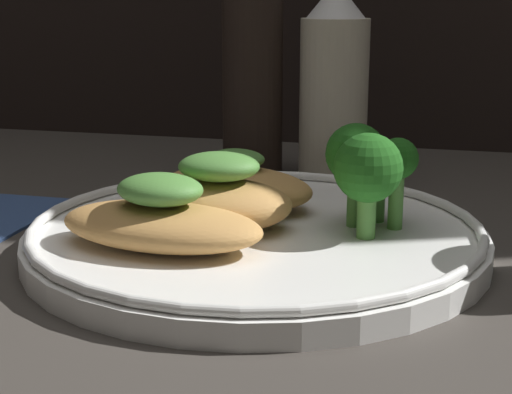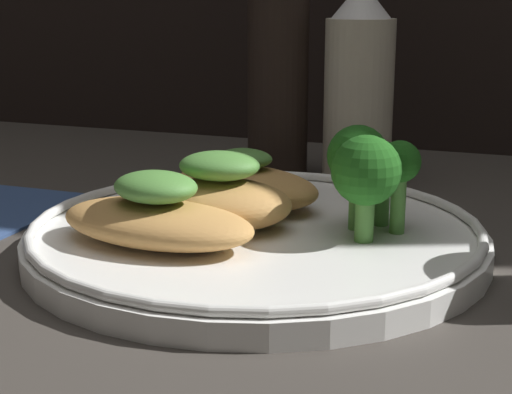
# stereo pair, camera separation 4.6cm
# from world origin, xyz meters

# --- Properties ---
(ground_plane) EXTENTS (1.80, 1.80, 0.01)m
(ground_plane) POSITION_xyz_m (0.00, 0.00, -0.01)
(ground_plane) COLOR #3D3833
(plate) EXTENTS (0.27, 0.27, 0.02)m
(plate) POSITION_xyz_m (0.00, 0.00, 0.01)
(plate) COLOR white
(plate) RESTS_ON ground_plane
(grilled_meat_front) EXTENTS (0.12, 0.07, 0.04)m
(grilled_meat_front) POSITION_xyz_m (-0.04, -0.04, 0.03)
(grilled_meat_front) COLOR tan
(grilled_meat_front) RESTS_ON plate
(grilled_meat_middle) EXTENTS (0.10, 0.08, 0.05)m
(grilled_meat_middle) POSITION_xyz_m (-0.02, -0.01, 0.03)
(grilled_meat_middle) COLOR tan
(grilled_meat_middle) RESTS_ON plate
(grilled_meat_back) EXTENTS (0.12, 0.08, 0.04)m
(grilled_meat_back) POSITION_xyz_m (-0.02, 0.05, 0.03)
(grilled_meat_back) COLOR tan
(grilled_meat_back) RESTS_ON plate
(broccoli_bunch) EXTENTS (0.06, 0.07, 0.06)m
(broccoli_bunch) POSITION_xyz_m (0.06, 0.02, 0.05)
(broccoli_bunch) COLOR #569942
(broccoli_bunch) RESTS_ON plate
(sauce_bottle) EXTENTS (0.06, 0.06, 0.16)m
(sauce_bottle) POSITION_xyz_m (0.01, 0.20, 0.08)
(sauce_bottle) COLOR beige
(sauce_bottle) RESTS_ON ground_plane
(pepper_grinder) EXTENTS (0.05, 0.05, 0.19)m
(pepper_grinder) POSITION_xyz_m (-0.05, 0.20, 0.09)
(pepper_grinder) COLOR black
(pepper_grinder) RESTS_ON ground_plane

